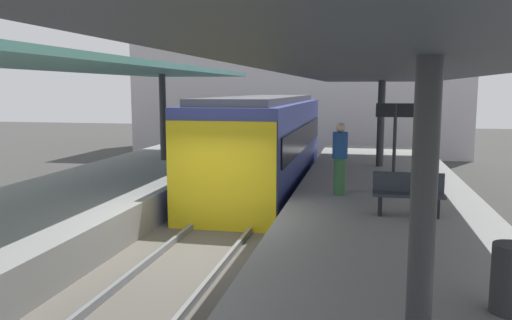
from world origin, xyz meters
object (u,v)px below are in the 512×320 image
at_px(platform_sign, 395,129).
at_px(commuter_train, 263,144).
at_px(litter_bin, 511,279).
at_px(platform_bench, 408,193).
at_px(passenger_near_bench, 340,158).

bearing_deg(platform_sign, commuter_train, 132.86).
bearing_deg(litter_bin, commuter_train, 114.99).
relative_size(platform_bench, passenger_near_bench, 0.81).
relative_size(platform_sign, passenger_near_bench, 1.27).
relative_size(platform_bench, platform_sign, 0.63).
xyz_separation_m(commuter_train, platform_bench, (4.16, -6.03, -0.26)).
bearing_deg(commuter_train, platform_bench, -55.39).
height_order(commuter_train, platform_sign, commuter_train).
bearing_deg(platform_bench, commuter_train, 124.61).
relative_size(commuter_train, platform_bench, 7.42).
bearing_deg(passenger_near_bench, platform_sign, -1.25).
bearing_deg(platform_bench, platform_sign, 96.47).
xyz_separation_m(litter_bin, passenger_near_bench, (-2.22, 6.33, 0.50)).
distance_m(platform_bench, passenger_near_bench, 2.35).
height_order(commuter_train, passenger_near_bench, commuter_train).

